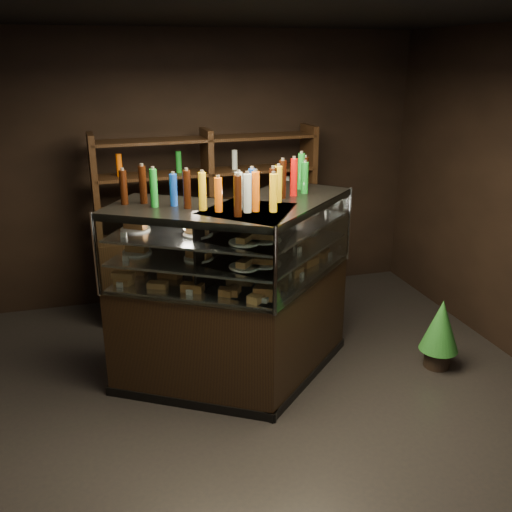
{
  "coord_description": "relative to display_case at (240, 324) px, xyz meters",
  "views": [
    {
      "loc": [
        -1.15,
        -3.84,
        2.71
      ],
      "look_at": [
        0.0,
        0.26,
        1.21
      ],
      "focal_mm": 40.0,
      "sensor_mm": 36.0,
      "label": 1
    }
  ],
  "objects": [
    {
      "name": "potted_conifer",
      "position": [
        1.79,
        -0.3,
        -0.1
      ],
      "size": [
        0.35,
        0.35,
        0.75
      ],
      "rotation": [
        0.0,
        0.0,
        0.18
      ],
      "color": "black",
      "rests_on": "ground"
    },
    {
      "name": "room_shell",
      "position": [
        0.08,
        -0.47,
        1.41
      ],
      "size": [
        5.02,
        5.02,
        3.01
      ],
      "color": "black",
      "rests_on": "ground"
    },
    {
      "name": "bottles_top",
      "position": [
        -0.0,
        0.0,
        1.2
      ],
      "size": [
        1.69,
        0.9,
        0.3
      ],
      "color": "silver",
      "rests_on": "display_case"
    },
    {
      "name": "food_display",
      "position": [
        0.0,
        -0.01,
        0.67
      ],
      "size": [
        1.87,
        1.04,
        0.49
      ],
      "color": "#B67341",
      "rests_on": "display_case"
    },
    {
      "name": "ground",
      "position": [
        0.08,
        -0.47,
        -0.53
      ],
      "size": [
        5.0,
        5.0,
        0.0
      ],
      "primitive_type": "plane",
      "color": "black",
      "rests_on": "ground"
    },
    {
      "name": "display_case",
      "position": [
        0.0,
        0.0,
        0.0
      ],
      "size": [
        2.29,
        1.55,
        1.6
      ],
      "rotation": [
        0.0,
        0.0,
        0.12
      ],
      "color": "black",
      "rests_on": "ground"
    },
    {
      "name": "back_shelving",
      "position": [
        0.05,
        1.58,
        0.08
      ],
      "size": [
        2.4,
        0.54,
        2.0
      ],
      "rotation": [
        0.0,
        0.0,
        0.05
      ],
      "color": "black",
      "rests_on": "ground"
    }
  ]
}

